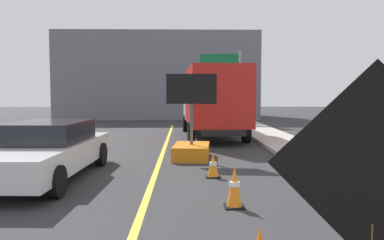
{
  "coord_description": "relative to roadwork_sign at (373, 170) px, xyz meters",
  "views": [
    {
      "loc": [
        0.74,
        -0.94,
        2.07
      ],
      "look_at": [
        0.89,
        5.85,
        1.6
      ],
      "focal_mm": 35.44,
      "sensor_mm": 36.0,
      "label": 1
    }
  ],
  "objects": [
    {
      "name": "lane_center_stripe",
      "position": [
        -2.22,
        4.06,
        -1.47
      ],
      "size": [
        0.14,
        36.0,
        0.01
      ],
      "primitive_type": "cube",
      "color": "yellow",
      "rests_on": "ground"
    },
    {
      "name": "roadwork_sign",
      "position": [
        0.0,
        0.0,
        0.0
      ],
      "size": [
        1.61,
        0.32,
        2.33
      ],
      "color": "#593819",
      "rests_on": "ground"
    },
    {
      "name": "arrow_board_trailer",
      "position": [
        -1.24,
        9.13,
        -0.99
      ],
      "size": [
        1.6,
        1.89,
        2.7
      ],
      "color": "orange",
      "rests_on": "ground"
    },
    {
      "name": "box_truck",
      "position": [
        -0.1,
        15.09,
        0.3
      ],
      "size": [
        2.86,
        7.99,
        3.23
      ],
      "color": "black",
      "rests_on": "ground"
    },
    {
      "name": "pickup_car",
      "position": [
        -4.84,
        6.37,
        -0.77
      ],
      "size": [
        2.18,
        5.23,
        1.38
      ],
      "color": "silver",
      "rests_on": "ground"
    },
    {
      "name": "highway_guide_sign",
      "position": [
        1.55,
        23.07,
        1.95
      ],
      "size": [
        2.78,
        0.38,
        5.0
      ],
      "color": "gray",
      "rests_on": "ground"
    },
    {
      "name": "far_building_block",
      "position": [
        -3.63,
        30.99,
        2.05
      ],
      "size": [
        16.44,
        8.34,
        7.05
      ],
      "primitive_type": "cube",
      "color": "slate",
      "rests_on": "ground"
    },
    {
      "name": "traffic_cone_mid_lane",
      "position": [
        -0.56,
        3.88,
        -1.1
      ],
      "size": [
        0.36,
        0.36,
        0.76
      ],
      "color": "black",
      "rests_on": "ground"
    },
    {
      "name": "traffic_cone_far_lane",
      "position": [
        -0.76,
        6.38,
        -1.18
      ],
      "size": [
        0.36,
        0.36,
        0.59
      ],
      "color": "black",
      "rests_on": "ground"
    }
  ]
}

